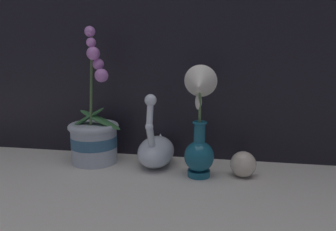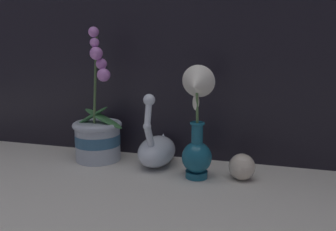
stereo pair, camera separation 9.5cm
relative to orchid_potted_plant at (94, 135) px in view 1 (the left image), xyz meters
The scene contains 5 objects.
ground_plane 0.27m from the orchid_potted_plant, 28.49° to the right, with size 2.80×2.80×0.00m, color beige.
orchid_potted_plant is the anchor object (origin of this frame).
swan_figurine 0.20m from the orchid_potted_plant, ahead, with size 0.11×0.19×0.23m.
blue_vase 0.35m from the orchid_potted_plant, 12.10° to the right, with size 0.09×0.10×0.31m.
glass_sphere 0.46m from the orchid_potted_plant, ahead, with size 0.07×0.07×0.07m.
Camera 1 is at (0.18, -0.81, 0.34)m, focal length 35.00 mm.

